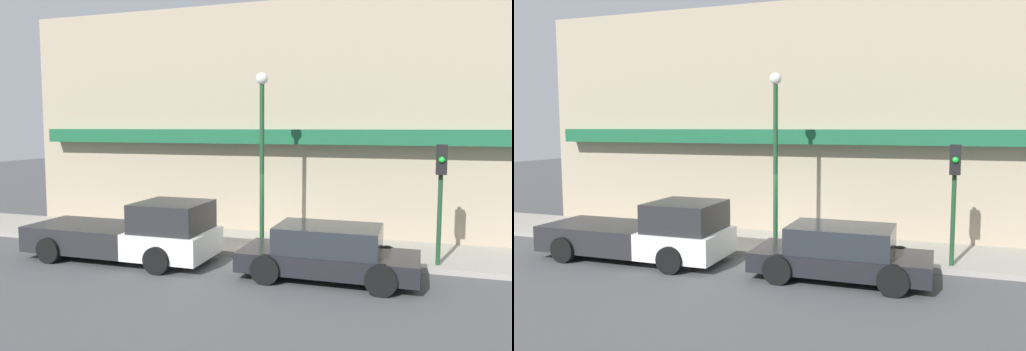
% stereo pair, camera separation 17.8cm
% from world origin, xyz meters
% --- Properties ---
extents(ground_plane, '(80.00, 80.00, 0.00)m').
position_xyz_m(ground_plane, '(0.00, 0.00, 0.00)').
color(ground_plane, '#4C4C4F').
extents(sidewalk, '(36.00, 3.12, 0.16)m').
position_xyz_m(sidewalk, '(0.00, 1.56, 0.08)').
color(sidewalk, '#9E998E').
rests_on(sidewalk, ground).
extents(building, '(19.80, 3.80, 8.83)m').
position_xyz_m(building, '(0.02, 4.59, 4.12)').
color(building, tan).
rests_on(building, ground).
extents(pickup_truck, '(5.64, 2.28, 1.79)m').
position_xyz_m(pickup_truck, '(-2.95, -1.29, 0.79)').
color(pickup_truck, white).
rests_on(pickup_truck, ground).
extents(parked_car, '(4.52, 2.09, 1.39)m').
position_xyz_m(parked_car, '(2.79, -1.29, 0.69)').
color(parked_car, black).
rests_on(parked_car, ground).
extents(fire_hydrant, '(0.21, 0.21, 0.69)m').
position_xyz_m(fire_hydrant, '(-2.47, 0.61, 0.51)').
color(fire_hydrant, '#196633').
rests_on(fire_hydrant, sidewalk).
extents(street_lamp, '(0.36, 0.36, 5.34)m').
position_xyz_m(street_lamp, '(0.46, 0.40, 3.52)').
color(street_lamp, '#1E4728').
rests_on(street_lamp, sidewalk).
extents(traffic_light, '(0.28, 0.42, 3.29)m').
position_xyz_m(traffic_light, '(5.50, 0.30, 2.44)').
color(traffic_light, '#1E4728').
rests_on(traffic_light, sidewalk).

